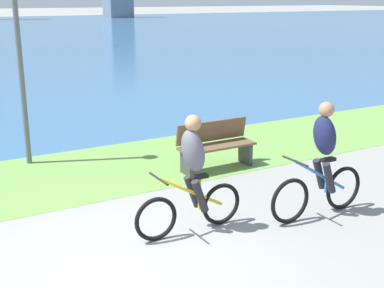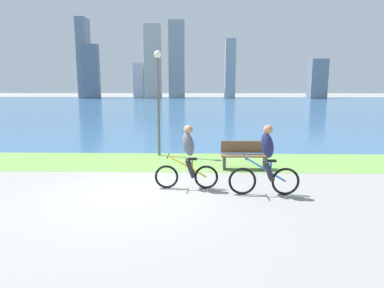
% 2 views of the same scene
% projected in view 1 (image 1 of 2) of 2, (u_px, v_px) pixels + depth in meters
% --- Properties ---
extents(ground_plane, '(300.00, 300.00, 0.00)m').
position_uv_depth(ground_plane, '(116.00, 269.00, 6.09)').
color(ground_plane, gray).
extents(grass_strip_bayside, '(120.00, 2.97, 0.01)m').
position_uv_depth(grass_strip_bayside, '(42.00, 180.00, 9.05)').
color(grass_strip_bayside, '#6B9947').
rests_on(grass_strip_bayside, ground).
extents(cyclist_lead, '(1.64, 0.52, 1.65)m').
position_uv_depth(cyclist_lead, '(192.00, 175.00, 6.84)').
color(cyclist_lead, black).
rests_on(cyclist_lead, ground).
extents(cyclist_trailing, '(1.72, 0.52, 1.72)m').
position_uv_depth(cyclist_trailing, '(322.00, 161.00, 7.36)').
color(cyclist_trailing, black).
rests_on(cyclist_trailing, ground).
extents(bench_near_path, '(1.50, 0.47, 0.90)m').
position_uv_depth(bench_near_path, '(215.00, 145.00, 9.56)').
color(bench_near_path, brown).
rests_on(bench_near_path, ground).
extents(lamppost_tall, '(0.28, 0.28, 3.93)m').
position_uv_depth(lamppost_tall, '(17.00, 29.00, 9.26)').
color(lamppost_tall, '#595960').
rests_on(lamppost_tall, ground).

